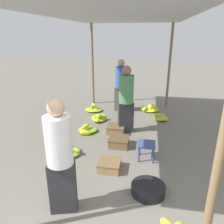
{
  "coord_description": "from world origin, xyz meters",
  "views": [
    {
      "loc": [
        0.69,
        -1.39,
        2.37
      ],
      "look_at": [
        0.0,
        2.53,
        0.95
      ],
      "focal_mm": 35.0,
      "sensor_mm": 36.0,
      "label": 1
    }
  ],
  "objects_px": {
    "crate_far": "(119,142)",
    "crate_near": "(116,129)",
    "stool": "(146,146)",
    "shopper_walking_mid": "(126,99)",
    "banana_pile_right_1": "(161,118)",
    "banana_pile_left_1": "(67,150)",
    "basin_black": "(148,189)",
    "banana_pile_right_2": "(149,108)",
    "shopper_walking_far": "(121,85)",
    "crate_mid": "(109,165)",
    "banana_pile_left_3": "(99,118)",
    "banana_pile_left_2": "(87,129)",
    "banana_pile_left_0": "(94,109)",
    "vendor_foreground": "(60,157)"
  },
  "relations": [
    {
      "from": "shopper_walking_far",
      "to": "crate_mid",
      "type": "bearing_deg",
      "value": -85.79
    },
    {
      "from": "vendor_foreground",
      "to": "basin_black",
      "type": "distance_m",
      "value": 1.51
    },
    {
      "from": "banana_pile_left_1",
      "to": "crate_mid",
      "type": "distance_m",
      "value": 1.05
    },
    {
      "from": "banana_pile_left_0",
      "to": "banana_pile_left_1",
      "type": "xyz_separation_m",
      "value": [
        0.11,
        -2.73,
        0.02
      ]
    },
    {
      "from": "banana_pile_left_2",
      "to": "crate_near",
      "type": "xyz_separation_m",
      "value": [
        0.74,
        0.11,
        0.03
      ]
    },
    {
      "from": "stool",
      "to": "shopper_walking_mid",
      "type": "relative_size",
      "value": 0.21
    },
    {
      "from": "basin_black",
      "to": "shopper_walking_far",
      "type": "distance_m",
      "value": 4.05
    },
    {
      "from": "vendor_foreground",
      "to": "banana_pile_right_1",
      "type": "bearing_deg",
      "value": 68.47
    },
    {
      "from": "banana_pile_left_3",
      "to": "basin_black",
      "type": "bearing_deg",
      "value": -62.71
    },
    {
      "from": "stool",
      "to": "crate_near",
      "type": "bearing_deg",
      "value": 124.35
    },
    {
      "from": "stool",
      "to": "banana_pile_right_2",
      "type": "relative_size",
      "value": 0.53
    },
    {
      "from": "crate_far",
      "to": "banana_pile_left_2",
      "type": "bearing_deg",
      "value": 147.31
    },
    {
      "from": "vendor_foreground",
      "to": "banana_pile_left_0",
      "type": "height_order",
      "value": "vendor_foreground"
    },
    {
      "from": "banana_pile_left_2",
      "to": "crate_mid",
      "type": "height_order",
      "value": "banana_pile_left_2"
    },
    {
      "from": "vendor_foreground",
      "to": "crate_near",
      "type": "xyz_separation_m",
      "value": [
        0.32,
        2.7,
        -0.76
      ]
    },
    {
      "from": "stool",
      "to": "banana_pile_right_2",
      "type": "distance_m",
      "value": 3.01
    },
    {
      "from": "crate_mid",
      "to": "shopper_walking_mid",
      "type": "bearing_deg",
      "value": 86.69
    },
    {
      "from": "crate_mid",
      "to": "shopper_walking_mid",
      "type": "height_order",
      "value": "shopper_walking_mid"
    },
    {
      "from": "stool",
      "to": "banana_pile_left_2",
      "type": "distance_m",
      "value": 1.87
    },
    {
      "from": "banana_pile_left_2",
      "to": "banana_pile_right_2",
      "type": "relative_size",
      "value": 0.94
    },
    {
      "from": "stool",
      "to": "banana_pile_left_2",
      "type": "xyz_separation_m",
      "value": [
        -1.53,
        1.04,
        -0.22
      ]
    },
    {
      "from": "banana_pile_left_3",
      "to": "shopper_walking_mid",
      "type": "relative_size",
      "value": 0.32
    },
    {
      "from": "crate_far",
      "to": "banana_pile_left_1",
      "type": "bearing_deg",
      "value": -151.88
    },
    {
      "from": "banana_pile_left_3",
      "to": "shopper_walking_far",
      "type": "relative_size",
      "value": 0.33
    },
    {
      "from": "banana_pile_left_0",
      "to": "banana_pile_left_3",
      "type": "height_order",
      "value": "banana_pile_left_0"
    },
    {
      "from": "vendor_foreground",
      "to": "shopper_walking_far",
      "type": "distance_m",
      "value": 4.4
    },
    {
      "from": "banana_pile_right_1",
      "to": "crate_near",
      "type": "distance_m",
      "value": 1.56
    },
    {
      "from": "crate_mid",
      "to": "crate_far",
      "type": "height_order",
      "value": "crate_far"
    },
    {
      "from": "shopper_walking_far",
      "to": "crate_far",
      "type": "bearing_deg",
      "value": -83.18
    },
    {
      "from": "stool",
      "to": "shopper_walking_far",
      "type": "relative_size",
      "value": 0.21
    },
    {
      "from": "banana_pile_right_1",
      "to": "crate_near",
      "type": "relative_size",
      "value": 1.01
    },
    {
      "from": "stool",
      "to": "banana_pile_left_2",
      "type": "relative_size",
      "value": 0.57
    },
    {
      "from": "banana_pile_left_0",
      "to": "shopper_walking_mid",
      "type": "relative_size",
      "value": 0.33
    },
    {
      "from": "stool",
      "to": "banana_pile_left_1",
      "type": "height_order",
      "value": "stool"
    },
    {
      "from": "crate_mid",
      "to": "shopper_walking_far",
      "type": "height_order",
      "value": "shopper_walking_far"
    },
    {
      "from": "banana_pile_left_2",
      "to": "crate_far",
      "type": "bearing_deg",
      "value": -32.69
    },
    {
      "from": "banana_pile_left_1",
      "to": "shopper_walking_mid",
      "type": "relative_size",
      "value": 0.36
    },
    {
      "from": "stool",
      "to": "shopper_walking_mid",
      "type": "xyz_separation_m",
      "value": [
        -0.56,
        1.24,
        0.59
      ]
    },
    {
      "from": "banana_pile_right_1",
      "to": "banana_pile_left_1",
      "type": "bearing_deg",
      "value": -131.22
    },
    {
      "from": "banana_pile_left_0",
      "to": "banana_pile_left_2",
      "type": "height_order",
      "value": "banana_pile_left_0"
    },
    {
      "from": "crate_far",
      "to": "shopper_walking_mid",
      "type": "relative_size",
      "value": 0.26
    },
    {
      "from": "banana_pile_left_2",
      "to": "banana_pile_left_3",
      "type": "height_order",
      "value": "banana_pile_left_3"
    },
    {
      "from": "basin_black",
      "to": "crate_near",
      "type": "distance_m",
      "value": 2.32
    },
    {
      "from": "crate_mid",
      "to": "banana_pile_right_1",
      "type": "bearing_deg",
      "value": 69.08
    },
    {
      "from": "vendor_foreground",
      "to": "banana_pile_left_3",
      "type": "xyz_separation_m",
      "value": [
        -0.29,
        3.38,
        -0.77
      ]
    },
    {
      "from": "basin_black",
      "to": "shopper_walking_mid",
      "type": "relative_size",
      "value": 0.32
    },
    {
      "from": "banana_pile_left_0",
      "to": "shopper_walking_mid",
      "type": "bearing_deg",
      "value": -49.84
    },
    {
      "from": "stool",
      "to": "banana_pile_left_0",
      "type": "xyz_separation_m",
      "value": [
        -1.74,
        2.65,
        -0.21
      ]
    },
    {
      "from": "basin_black",
      "to": "crate_near",
      "type": "height_order",
      "value": "crate_near"
    },
    {
      "from": "crate_far",
      "to": "crate_near",
      "type": "bearing_deg",
      "value": 103.78
    }
  ]
}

